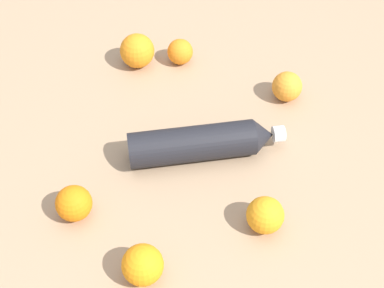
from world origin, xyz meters
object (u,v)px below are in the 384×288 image
at_px(orange_4, 143,265).
at_px(orange_3, 287,87).
at_px(orange_1, 180,52).
at_px(water_bottle, 203,143).
at_px(orange_2, 137,51).
at_px(orange_5, 74,203).
at_px(orange_0, 265,215).

bearing_deg(orange_4, orange_3, -147.32).
bearing_deg(orange_1, orange_3, 128.10).
xyz_separation_m(water_bottle, orange_3, (-0.24, -0.08, -0.00)).
bearing_deg(orange_3, water_bottle, 18.22).
xyz_separation_m(orange_3, orange_4, (0.44, 0.28, 0.00)).
height_order(orange_1, orange_2, orange_2).
bearing_deg(orange_2, orange_5, 54.74).
bearing_deg(orange_5, orange_2, -125.26).
xyz_separation_m(water_bottle, orange_4, (0.20, 0.20, -0.00)).
height_order(orange_2, orange_3, orange_2).
height_order(orange_3, orange_5, same).
xyz_separation_m(orange_2, orange_5, (0.25, 0.36, -0.01)).
relative_size(orange_0, orange_3, 1.03).
height_order(orange_1, orange_3, orange_3).
relative_size(water_bottle, orange_4, 4.46).
relative_size(orange_0, orange_5, 1.02).
distance_m(orange_0, orange_2, 0.52).
height_order(water_bottle, orange_0, water_bottle).
bearing_deg(orange_3, orange_5, 12.73).
relative_size(orange_0, orange_1, 1.13).
xyz_separation_m(orange_1, orange_4, (0.28, 0.49, 0.01)).
bearing_deg(orange_1, orange_5, 43.15).
height_order(orange_0, orange_1, orange_0).
bearing_deg(orange_2, orange_3, 136.93).
bearing_deg(orange_4, orange_0, -178.68).
xyz_separation_m(water_bottle, orange_5, (0.27, 0.04, -0.00)).
bearing_deg(orange_3, orange_4, 32.68).
bearing_deg(orange_4, orange_2, -109.26).
bearing_deg(orange_4, orange_5, -67.66).
bearing_deg(orange_4, water_bottle, -134.84).
relative_size(orange_1, orange_3, 0.91).
relative_size(orange_3, orange_4, 0.94).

